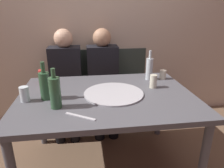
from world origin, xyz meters
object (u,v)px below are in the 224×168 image
object	(u,v)px
dining_table	(107,102)
table_knife	(80,116)
water_bottle	(55,92)
chair_middle	(102,81)
chair_right	(130,80)
wine_glass	(163,75)
guest_in_beanie	(103,75)
tumbler_far	(24,94)
soda_can	(42,76)
chair_left	(67,83)
pizza_tray	(114,93)
tumbler_near	(153,81)
beer_bottle	(45,85)
wine_bottle	(149,68)
guest_in_sweater	(66,77)

from	to	relation	value
dining_table	table_knife	distance (m)	0.41
water_bottle	chair_middle	size ratio (longest dim) A/B	0.32
table_knife	chair_right	world-z (taller)	chair_right
wine_glass	guest_in_beanie	world-z (taller)	guest_in_beanie
tumbler_far	water_bottle	bearing A→B (deg)	-29.68
dining_table	chair_right	size ratio (longest dim) A/B	1.56
wine_glass	soda_can	size ratio (longest dim) A/B	0.72
soda_can	wine_glass	bearing A→B (deg)	-2.67
dining_table	chair_left	xyz separation A→B (m)	(-0.39, 0.91, -0.14)
pizza_tray	tumbler_far	world-z (taller)	tumbler_far
tumbler_near	water_bottle	bearing A→B (deg)	-160.55
pizza_tray	beer_bottle	xyz separation A→B (m)	(-0.53, -0.02, 0.11)
dining_table	chair_left	distance (m)	0.99
tumbler_far	wine_glass	size ratio (longest dim) A/B	1.29
wine_bottle	soda_can	world-z (taller)	wine_bottle
tumbler_far	table_knife	world-z (taller)	tumbler_far
soda_can	guest_in_beanie	world-z (taller)	guest_in_beanie
tumbler_far	chair_right	xyz separation A→B (m)	(1.02, 0.95, -0.27)
soda_can	guest_in_sweater	distance (m)	0.45
pizza_tray	wine_bottle	size ratio (longest dim) A/B	1.69
wine_bottle	beer_bottle	world-z (taller)	beer_bottle
wine_bottle	soda_can	xyz separation A→B (m)	(-1.01, 0.05, -0.05)
pizza_tray	soda_can	bearing A→B (deg)	149.50
guest_in_beanie	chair_right	bearing A→B (deg)	-156.90
tumbler_near	table_knife	world-z (taller)	tumbler_near
wine_bottle	tumbler_far	distance (m)	1.13
pizza_tray	beer_bottle	distance (m)	0.54
tumbler_far	soda_can	size ratio (longest dim) A/B	0.93
beer_bottle	water_bottle	xyz separation A→B (m)	(0.09, -0.16, 0.00)
pizza_tray	soda_can	size ratio (longest dim) A/B	3.95
table_knife	guest_in_beanie	world-z (taller)	guest_in_beanie
wine_glass	chair_left	size ratio (longest dim) A/B	0.10
chair_right	table_knife	bearing A→B (deg)	64.10
dining_table	wine_glass	world-z (taller)	wine_glass
pizza_tray	tumbler_near	distance (m)	0.38
wine_bottle	guest_in_beanie	xyz separation A→B (m)	(-0.40, 0.44, -0.20)
beer_bottle	chair_right	world-z (taller)	beer_bottle
wine_glass	soda_can	xyz separation A→B (m)	(-1.15, 0.05, 0.02)
chair_right	guest_in_sweater	bearing A→B (deg)	10.89
chair_left	guest_in_sweater	world-z (taller)	guest_in_sweater
tumbler_near	guest_in_sweater	bearing A→B (deg)	140.66
table_knife	chair_left	distance (m)	1.28
wine_glass	soda_can	distance (m)	1.15
wine_bottle	wine_glass	xyz separation A→B (m)	(0.14, -0.01, -0.07)
wine_bottle	tumbler_near	size ratio (longest dim) A/B	2.46
chair_right	guest_in_sweater	world-z (taller)	guest_in_sweater
pizza_tray	beer_bottle	size ratio (longest dim) A/B	1.65
dining_table	guest_in_sweater	bearing A→B (deg)	117.18
soda_can	table_knife	bearing A→B (deg)	-63.45
pizza_tray	dining_table	bearing A→B (deg)	174.93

